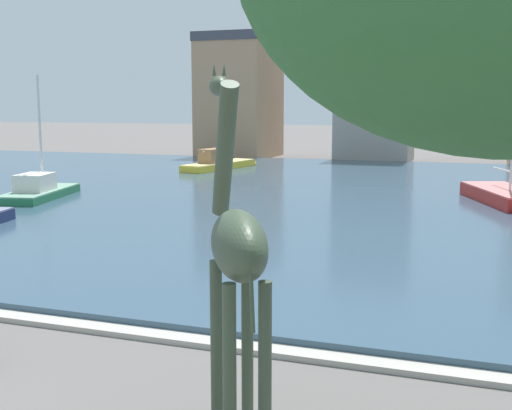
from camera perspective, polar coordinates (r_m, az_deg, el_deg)
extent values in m
cube|color=#334C60|center=(33.62, 5.66, 0.86)|extent=(85.00, 41.65, 0.26)
cube|color=#ADA89E|center=(14.50, -14.70, -10.37)|extent=(85.00, 0.50, 0.12)
cylinder|color=#3D4C38|center=(9.87, -3.53, -12.00)|extent=(0.18, 0.18, 2.50)
cylinder|color=#3D4C38|center=(9.94, -0.77, -11.83)|extent=(0.18, 0.18, 2.50)
cylinder|color=#3D4C38|center=(8.72, -2.35, -14.89)|extent=(0.18, 0.18, 2.50)
cylinder|color=#3D4C38|center=(8.80, 0.79, -14.65)|extent=(0.18, 0.18, 2.50)
ellipsoid|color=#3D4C38|center=(8.85, -1.55, -3.56)|extent=(1.61, 2.03, 0.96)
cylinder|color=#3D4C38|center=(9.86, -2.78, 4.74)|extent=(0.90, 1.27, 2.14)
ellipsoid|color=#3D4C38|center=(10.37, -3.28, 10.48)|extent=(0.57, 0.67, 0.32)
cone|color=#3D4C38|center=(10.37, -3.73, 11.86)|extent=(0.07, 0.07, 0.18)
cone|color=#3D4C38|center=(10.39, -2.84, 11.86)|extent=(0.07, 0.07, 0.18)
cylinder|color=#3D4C38|center=(8.07, -0.41, -7.69)|extent=(0.19, 0.26, 1.01)
cube|color=#236B42|center=(33.29, -18.62, 0.67)|extent=(3.19, 5.90, 0.62)
ellipsoid|color=#236B42|center=(35.70, -16.85, 1.28)|extent=(2.17, 2.31, 0.59)
cube|color=gray|center=(33.25, -18.65, 1.25)|extent=(3.12, 5.78, 0.06)
cube|color=silver|center=(32.82, -18.99, 1.92)|extent=(1.78, 2.22, 0.82)
cylinder|color=silver|center=(33.40, -18.58, 6.06)|extent=(0.12, 0.12, 5.60)
cylinder|color=silver|center=(32.64, -19.13, 2.63)|extent=(0.52, 1.93, 0.08)
cube|color=red|center=(32.27, 21.22, 0.50)|extent=(4.23, 6.55, 0.85)
cube|color=#C7716E|center=(32.21, 21.27, 1.30)|extent=(4.15, 6.42, 0.06)
cylinder|color=silver|center=(32.69, 20.95, 2.95)|extent=(0.81, 2.05, 0.08)
cube|color=gold|center=(46.18, -3.28, 3.32)|extent=(3.10, 7.38, 0.70)
ellipsoid|color=gold|center=(49.03, -1.04, 3.65)|extent=(1.99, 2.77, 0.66)
cube|color=#DFCD77|center=(46.14, -3.28, 3.79)|extent=(3.04, 7.23, 0.06)
cube|color=#9E7047|center=(45.66, -3.67, 4.39)|extent=(1.66, 2.70, 0.99)
cylinder|color=silver|center=(46.43, -2.94, 7.10)|extent=(0.12, 0.12, 5.36)
cylinder|color=silver|center=(45.48, -3.80, 4.81)|extent=(0.59, 2.48, 0.08)
cube|color=tan|center=(60.05, -1.43, 9.18)|extent=(6.04, 7.96, 10.30)
cube|color=#42424C|center=(60.34, -1.45, 14.46)|extent=(6.16, 8.12, 0.80)
cube|color=gray|center=(56.55, 10.56, 9.07)|extent=(6.21, 5.73, 10.32)
cube|color=#51281E|center=(56.87, 10.72, 14.68)|extent=(6.33, 5.85, 0.80)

